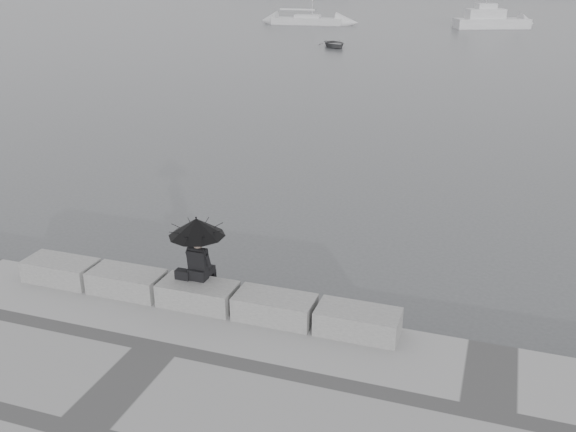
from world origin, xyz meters
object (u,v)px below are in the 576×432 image
at_px(sailboat_left, 308,20).
at_px(motor_cruiser, 492,20).
at_px(dinghy, 334,44).
at_px(seated_person, 197,234).

distance_m(sailboat_left, motor_cruiser, 22.03).
height_order(motor_cruiser, dinghy, motor_cruiser).
distance_m(sailboat_left, dinghy, 23.36).
bearing_deg(dinghy, seated_person, -112.36).
relative_size(sailboat_left, motor_cruiser, 1.44).
distance_m(seated_person, motor_cruiser, 71.07).
xyz_separation_m(motor_cruiser, dinghy, (-12.65, -23.76, -0.59)).
relative_size(sailboat_left, dinghy, 3.65).
height_order(seated_person, motor_cruiser, motor_cruiser).
bearing_deg(dinghy, sailboat_left, 79.26).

